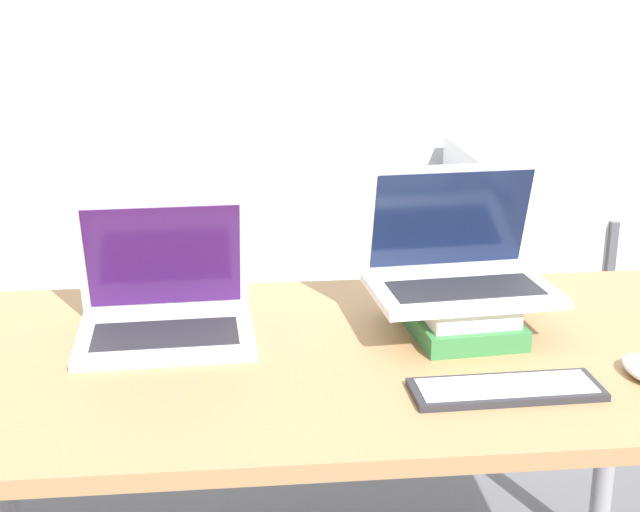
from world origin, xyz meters
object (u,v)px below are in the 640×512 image
(book_stack, at_px, (459,313))
(wireless_keyboard, at_px, (506,389))
(laptop_left, at_px, (165,308))
(mini_fridge, at_px, (530,273))
(laptop_on_books, at_px, (458,266))

(book_stack, height_order, wireless_keyboard, book_stack)
(laptop_left, relative_size, mini_fridge, 0.40)
(laptop_left, height_order, wireless_keyboard, laptop_left)
(laptop_left, height_order, laptop_on_books, laptop_on_books)
(book_stack, xyz_separation_m, mini_fridge, (0.55, 1.16, -0.33))
(laptop_on_books, bearing_deg, laptop_left, 177.48)
(laptop_left, xyz_separation_m, book_stack, (0.55, -0.04, -0.01))
(wireless_keyboard, relative_size, mini_fridge, 0.38)
(laptop_left, bearing_deg, book_stack, -4.31)
(book_stack, distance_m, laptop_on_books, 0.09)
(book_stack, bearing_deg, mini_fridge, 64.71)
(book_stack, xyz_separation_m, wireless_keyboard, (0.01, -0.27, -0.03))
(laptop_on_books, xyz_separation_m, mini_fridge, (0.55, 1.14, -0.42))
(wireless_keyboard, bearing_deg, laptop_left, 151.35)
(mini_fridge, bearing_deg, laptop_left, -134.49)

